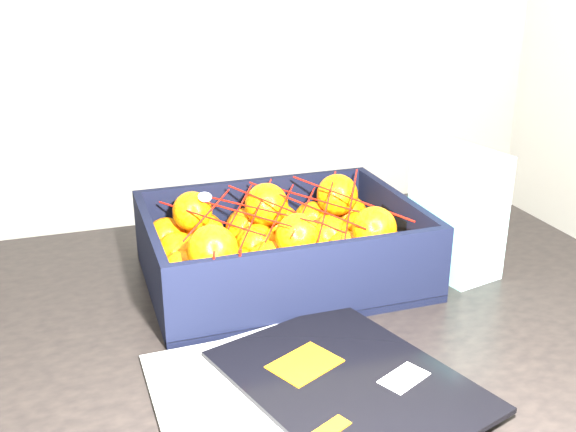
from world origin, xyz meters
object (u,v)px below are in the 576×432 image
object	(u,v)px
retail_carton	(457,212)
magazine_stack	(305,394)
produce_crate	(282,257)
table	(252,388)

from	to	relation	value
retail_carton	magazine_stack	bearing A→B (deg)	-156.56
magazine_stack	retail_carton	world-z (taller)	retail_carton
magazine_stack	retail_carton	distance (m)	0.41
magazine_stack	produce_crate	xyz separation A→B (m)	(0.07, 0.29, 0.02)
table	retail_carton	distance (m)	0.39
table	magazine_stack	size ratio (longest dim) A/B	3.43
retail_carton	table	bearing A→B (deg)	177.81
magazine_stack	produce_crate	distance (m)	0.30
produce_crate	retail_carton	size ratio (longest dim) A/B	2.07
table	magazine_stack	xyz separation A→B (m)	(0.01, -0.17, 0.11)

